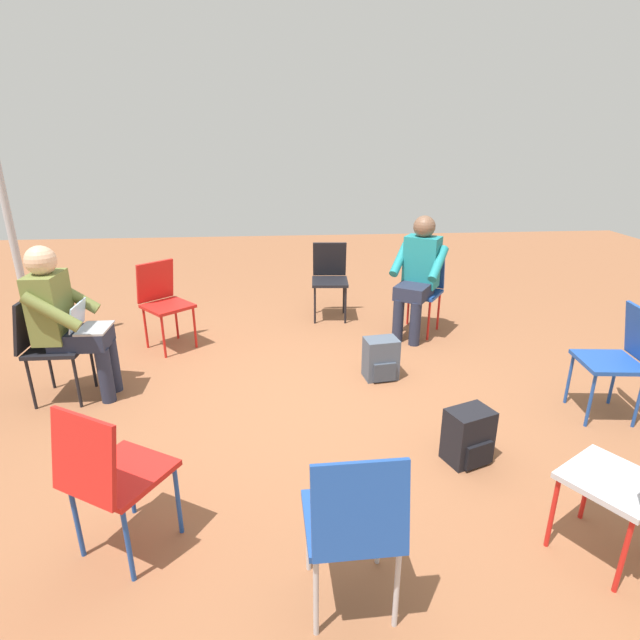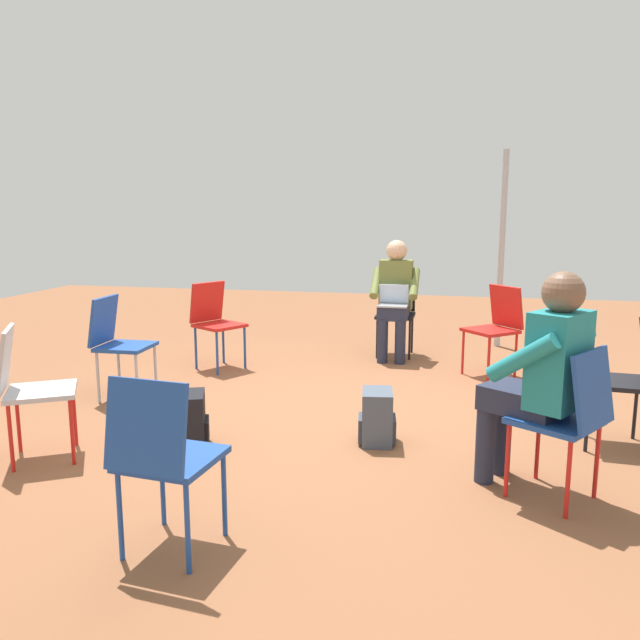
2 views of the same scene
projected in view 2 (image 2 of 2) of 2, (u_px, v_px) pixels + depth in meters
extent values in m
plane|color=brown|center=(333.00, 413.00, 4.81)|extent=(14.00, 14.00, 0.00)
cube|color=black|center=(395.00, 316.00, 6.66)|extent=(0.40, 0.40, 0.03)
cylinder|color=black|center=(410.00, 340.00, 6.50)|extent=(0.02, 0.02, 0.42)
cylinder|color=black|center=(377.00, 339.00, 6.57)|extent=(0.02, 0.02, 0.42)
cylinder|color=black|center=(412.00, 334.00, 6.82)|extent=(0.02, 0.02, 0.42)
cylinder|color=black|center=(381.00, 333.00, 6.90)|extent=(0.02, 0.02, 0.42)
cube|color=black|center=(398.00, 293.00, 6.80)|extent=(0.10, 0.38, 0.40)
cube|color=#B7B7BC|center=(42.00, 392.00, 3.88)|extent=(0.55, 0.55, 0.03)
cylinder|color=red|center=(75.00, 415.00, 4.13)|extent=(0.02, 0.02, 0.42)
cylinder|color=red|center=(72.00, 432.00, 3.81)|extent=(0.02, 0.02, 0.42)
cylinder|color=red|center=(18.00, 420.00, 4.02)|extent=(0.02, 0.02, 0.42)
cylinder|color=red|center=(11.00, 438.00, 3.70)|extent=(0.02, 0.02, 0.42)
cube|color=#B7B7BC|center=(5.00, 360.00, 3.78)|extent=(0.37, 0.28, 0.40)
cube|color=#1E4799|center=(126.00, 347.00, 5.15)|extent=(0.41, 0.41, 0.03)
cylinder|color=#B7B7BC|center=(156.00, 369.00, 5.32)|extent=(0.02, 0.02, 0.42)
cylinder|color=#B7B7BC|center=(137.00, 379.00, 4.99)|extent=(0.02, 0.02, 0.42)
cylinder|color=#B7B7BC|center=(119.00, 367.00, 5.38)|extent=(0.02, 0.02, 0.42)
cylinder|color=#B7B7BC|center=(98.00, 377.00, 5.05)|extent=(0.02, 0.02, 0.42)
cube|color=#1E4799|center=(103.00, 320.00, 5.15)|extent=(0.38, 0.10, 0.40)
cube|color=black|center=(615.00, 382.00, 4.09)|extent=(0.43, 0.43, 0.03)
cylinder|color=black|center=(587.00, 421.00, 4.02)|extent=(0.02, 0.02, 0.42)
cylinder|color=black|center=(582.00, 405.00, 4.34)|extent=(0.02, 0.02, 0.42)
cylinder|color=black|center=(635.00, 409.00, 4.24)|extent=(0.02, 0.02, 0.42)
cube|color=#1E4799|center=(172.00, 459.00, 2.83)|extent=(0.44, 0.44, 0.03)
cylinder|color=#1E4799|center=(162.00, 484.00, 3.08)|extent=(0.02, 0.02, 0.42)
cylinder|color=#1E4799|center=(224.00, 494.00, 2.98)|extent=(0.02, 0.02, 0.42)
cylinder|color=#1E4799|center=(120.00, 516.00, 2.76)|extent=(0.02, 0.02, 0.42)
cylinder|color=#1E4799|center=(187.00, 528.00, 2.66)|extent=(0.02, 0.02, 0.42)
cube|color=#1E4799|center=(145.00, 427.00, 2.62)|extent=(0.13, 0.39, 0.40)
cube|color=#1E4799|center=(555.00, 421.00, 3.34)|extent=(0.56, 0.56, 0.03)
cylinder|color=red|center=(507.00, 460.00, 3.38)|extent=(0.02, 0.02, 0.42)
cylinder|color=red|center=(538.00, 444.00, 3.61)|extent=(0.02, 0.02, 0.42)
cylinder|color=red|center=(568.00, 479.00, 3.14)|extent=(0.02, 0.02, 0.42)
cylinder|color=red|center=(597.00, 461.00, 3.37)|extent=(0.02, 0.02, 0.42)
cube|color=#1E4799|center=(593.00, 389.00, 3.16)|extent=(0.37, 0.29, 0.40)
cube|color=red|center=(490.00, 331.00, 5.83)|extent=(0.56, 0.56, 0.03)
cylinder|color=red|center=(489.00, 360.00, 5.64)|extent=(0.02, 0.02, 0.42)
cylinder|color=red|center=(463.00, 353.00, 5.93)|extent=(0.02, 0.02, 0.42)
cylinder|color=red|center=(516.00, 356.00, 5.80)|extent=(0.02, 0.02, 0.42)
cylinder|color=red|center=(489.00, 349.00, 6.10)|extent=(0.02, 0.02, 0.42)
cube|color=red|center=(506.00, 306.00, 5.88)|extent=(0.35, 0.32, 0.40)
cube|color=red|center=(220.00, 325.00, 6.09)|extent=(0.55, 0.55, 0.03)
cylinder|color=#1E4799|center=(245.00, 348.00, 6.14)|extent=(0.02, 0.02, 0.42)
cylinder|color=#1E4799|center=(217.00, 353.00, 5.89)|extent=(0.02, 0.02, 0.42)
cylinder|color=#1E4799|center=(223.00, 343.00, 6.37)|extent=(0.02, 0.02, 0.42)
cylinder|color=#1E4799|center=(196.00, 348.00, 6.12)|extent=(0.02, 0.02, 0.42)
cube|color=red|center=(207.00, 302.00, 6.18)|extent=(0.37, 0.27, 0.40)
cylinder|color=#23283D|center=(400.00, 342.00, 6.33)|extent=(0.11, 0.11, 0.45)
cylinder|color=#23283D|center=(383.00, 341.00, 6.37)|extent=(0.11, 0.11, 0.45)
cube|color=#23283D|center=(394.00, 312.00, 6.46)|extent=(0.42, 0.30, 0.14)
cube|color=olive|center=(396.00, 285.00, 6.60)|extent=(0.22, 0.34, 0.52)
sphere|color=#DBAD89|center=(397.00, 251.00, 6.54)|extent=(0.22, 0.22, 0.22)
cylinder|color=olive|center=(414.00, 284.00, 6.45)|extent=(0.40, 0.09, 0.31)
cylinder|color=olive|center=(376.00, 283.00, 6.54)|extent=(0.40, 0.09, 0.31)
cube|color=#9EA0A5|center=(393.00, 306.00, 6.34)|extent=(0.22, 0.30, 0.02)
cube|color=#B2D1F2|center=(394.00, 294.00, 6.43)|extent=(0.05, 0.30, 0.20)
cylinder|color=#23283D|center=(485.00, 444.00, 3.57)|extent=(0.11, 0.11, 0.45)
cylinder|color=#23283D|center=(502.00, 437.00, 3.69)|extent=(0.11, 0.11, 0.45)
cube|color=#23283D|center=(523.00, 400.00, 3.46)|extent=(0.48, 0.52, 0.14)
cube|color=teal|center=(559.00, 360.00, 3.28)|extent=(0.40, 0.37, 0.52)
sphere|color=brown|center=(563.00, 292.00, 3.22)|extent=(0.22, 0.22, 0.22)
cylinder|color=teal|center=(522.00, 358.00, 3.21)|extent=(0.30, 0.38, 0.31)
cylinder|color=teal|center=(559.00, 347.00, 3.48)|extent=(0.30, 0.38, 0.31)
cube|color=black|center=(189.00, 420.00, 4.12)|extent=(0.33, 0.29, 0.36)
cube|color=black|center=(190.00, 431.00, 4.14)|extent=(0.27, 0.30, 0.16)
cube|color=#475160|center=(377.00, 417.00, 4.18)|extent=(0.30, 0.24, 0.36)
cube|color=#39414D|center=(377.00, 428.00, 4.20)|extent=(0.23, 0.27, 0.16)
cylinder|color=#B2B2B7|center=(501.00, 250.00, 7.00)|extent=(0.07, 0.07, 2.21)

